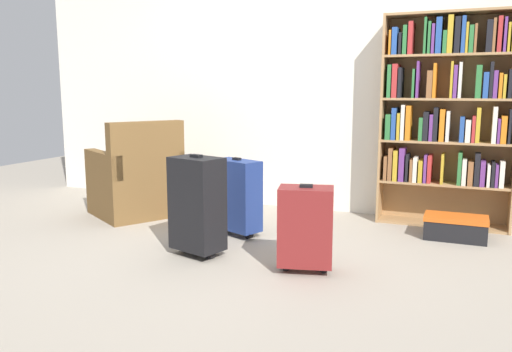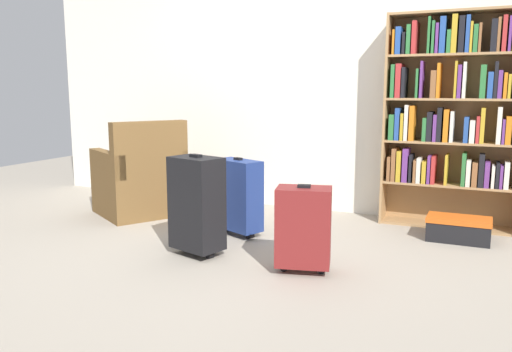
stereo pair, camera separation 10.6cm
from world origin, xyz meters
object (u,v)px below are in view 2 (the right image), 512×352
(bookshelf, at_px, (451,112))
(suitcase_dark_red, at_px, (303,227))
(armchair, at_px, (140,182))
(mug, at_px, (188,216))
(storage_box, at_px, (458,228))
(suitcase_black, at_px, (197,203))
(suitcase_navy_blue, at_px, (238,195))

(bookshelf, bearing_deg, suitcase_dark_red, -115.17)
(armchair, bearing_deg, mug, -4.41)
(bookshelf, xyz_separation_m, suitcase_dark_red, (-0.75, -1.60, -0.69))
(bookshelf, height_order, mug, bookshelf)
(storage_box, height_order, suitcase_black, suitcase_black)
(storage_box, bearing_deg, suitcase_navy_blue, -161.57)
(storage_box, relative_size, suitcase_dark_red, 0.82)
(mug, relative_size, storage_box, 0.25)
(armchair, bearing_deg, suitcase_dark_red, -24.29)
(mug, distance_m, suitcase_black, 1.04)
(bookshelf, xyz_separation_m, storage_box, (0.14, -0.43, -0.89))
(suitcase_black, xyz_separation_m, suitcase_navy_blue, (0.04, 0.59, -0.05))
(bookshelf, bearing_deg, mug, -160.19)
(bookshelf, distance_m, suitcase_navy_blue, 1.93)
(armchair, relative_size, mug, 8.01)
(mug, bearing_deg, bookshelf, 19.81)
(bookshelf, xyz_separation_m, mug, (-2.13, -0.77, -0.95))
(armchair, xyz_separation_m, storage_box, (2.81, 0.30, -0.22))
(storage_box, bearing_deg, mug, -171.55)
(bookshelf, distance_m, mug, 2.46)
(mug, distance_m, storage_box, 2.30)
(suitcase_dark_red, bearing_deg, bookshelf, 64.83)
(armchair, height_order, suitcase_dark_red, armchair)
(mug, height_order, storage_box, storage_box)
(mug, bearing_deg, suitcase_navy_blue, -19.19)
(armchair, bearing_deg, suitcase_navy_blue, -12.49)
(suitcase_navy_blue, bearing_deg, bookshelf, 32.93)
(storage_box, xyz_separation_m, suitcase_black, (-1.70, -1.14, 0.28))
(storage_box, xyz_separation_m, suitcase_navy_blue, (-1.66, -0.55, 0.23))
(armchair, relative_size, suitcase_black, 1.32)
(mug, height_order, suitcase_black, suitcase_black)
(mug, bearing_deg, storage_box, 8.45)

